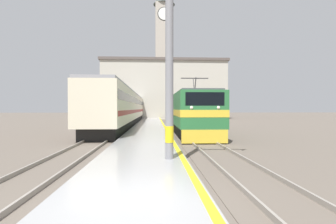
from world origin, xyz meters
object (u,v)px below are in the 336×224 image
object	(u,v)px
locomotive_train	(188,113)
clock_tower	(164,50)
passenger_train	(127,108)
catenary_mast	(172,61)

from	to	relation	value
locomotive_train	clock_tower	xyz separation A→B (m)	(-0.58, 40.64, 14.67)
locomotive_train	passenger_train	xyz separation A→B (m)	(-6.66, 12.63, 0.48)
locomotive_train	catenary_mast	size ratio (longest dim) A/B	2.22
passenger_train	clock_tower	size ratio (longest dim) A/B	1.28
catenary_mast	locomotive_train	bearing A→B (deg)	80.23
passenger_train	clock_tower	xyz separation A→B (m)	(6.07, 28.01, 14.19)
catenary_mast	clock_tower	world-z (taller)	clock_tower
locomotive_train	catenary_mast	distance (m)	13.96
passenger_train	catenary_mast	size ratio (longest dim) A/B	5.51
catenary_mast	clock_tower	xyz separation A→B (m)	(1.76, 54.24, 12.56)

